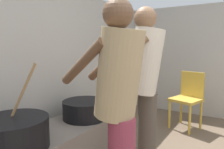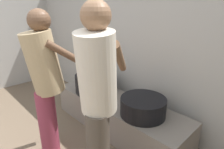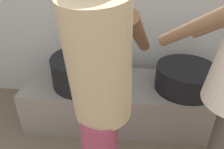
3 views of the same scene
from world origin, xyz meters
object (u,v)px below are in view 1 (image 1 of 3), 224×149
(cook_in_tan_shirt, at_px, (118,97))
(chair_yellow, at_px, (188,97))
(cooking_pot_secondary, at_px, (85,109))
(cooking_pot_main, at_px, (14,133))
(cook_in_cream_shirt, at_px, (145,78))

(cook_in_tan_shirt, distance_m, chair_yellow, 2.14)
(cook_in_tan_shirt, xyz_separation_m, chair_yellow, (2.10, -0.03, -0.42))
(cooking_pot_secondary, bearing_deg, cooking_pot_main, 178.98)
(cooking_pot_main, xyz_separation_m, cook_in_cream_shirt, (0.98, -0.74, 0.40))
(cooking_pot_secondary, xyz_separation_m, cook_in_cream_shirt, (0.08, -0.73, 0.42))
(cook_in_tan_shirt, xyz_separation_m, cook_in_cream_shirt, (0.71, 0.11, 0.04))
(cooking_pot_main, bearing_deg, cook_in_cream_shirt, -37.03)
(cooking_pot_main, height_order, cook_in_cream_shirt, cook_in_cream_shirt)
(cook_in_cream_shirt, bearing_deg, cook_in_tan_shirt, -171.60)
(cooking_pot_main, height_order, chair_yellow, cooking_pot_main)
(cooking_pot_main, xyz_separation_m, chair_yellow, (2.37, -0.88, -0.06))
(cooking_pot_secondary, relative_size, cook_in_tan_shirt, 0.33)
(cooking_pot_main, xyz_separation_m, cook_in_tan_shirt, (0.27, -0.85, 0.36))
(cook_in_tan_shirt, bearing_deg, chair_yellow, -0.85)
(cooking_pot_main, relative_size, chair_yellow, 0.81)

